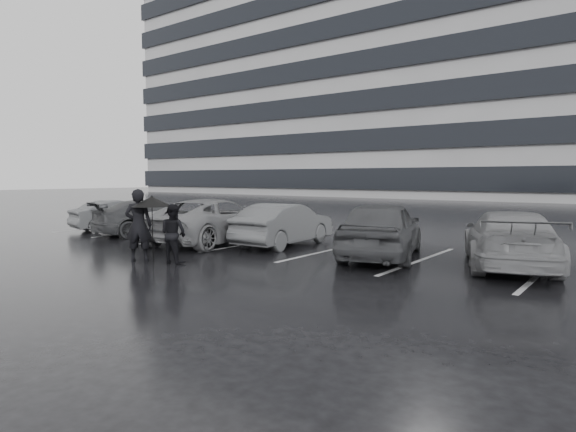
% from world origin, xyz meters
% --- Properties ---
extents(ground, '(160.00, 160.00, 0.00)m').
position_xyz_m(ground, '(0.00, 0.00, 0.00)').
color(ground, black).
rests_on(ground, ground).
extents(office_building, '(61.00, 26.00, 29.00)m').
position_xyz_m(office_building, '(-22.00, 48.00, 14.34)').
color(office_building, '#959698').
rests_on(office_building, ground).
extents(car_main, '(3.07, 4.86, 1.54)m').
position_xyz_m(car_main, '(2.41, 2.28, 0.77)').
color(car_main, black).
rests_on(car_main, ground).
extents(car_west_a, '(1.71, 4.12, 1.33)m').
position_xyz_m(car_west_a, '(-1.11, 2.61, 0.66)').
color(car_west_a, '#2F2F31').
rests_on(car_west_a, ground).
extents(car_west_b, '(3.13, 5.49, 1.45)m').
position_xyz_m(car_west_b, '(-3.39, 1.79, 0.72)').
color(car_west_b, '#535356').
rests_on(car_west_b, ground).
extents(car_west_c, '(2.96, 4.81, 1.30)m').
position_xyz_m(car_west_c, '(-6.85, 2.01, 0.65)').
color(car_west_c, black).
rests_on(car_west_c, ground).
extents(car_west_d, '(2.07, 3.89, 1.22)m').
position_xyz_m(car_west_d, '(-9.17, 2.06, 0.61)').
color(car_west_d, '#2F2F31').
rests_on(car_west_d, ground).
extents(car_east, '(3.31, 5.05, 1.36)m').
position_xyz_m(car_east, '(5.45, 2.88, 0.68)').
color(car_east, '#535356').
rests_on(car_east, ground).
extents(pedestrian_left, '(0.80, 0.78, 1.86)m').
position_xyz_m(pedestrian_left, '(-2.34, -1.93, 0.93)').
color(pedestrian_left, black).
rests_on(pedestrian_left, ground).
extents(pedestrian_right, '(0.77, 0.62, 1.49)m').
position_xyz_m(pedestrian_right, '(-1.41, -1.57, 0.74)').
color(pedestrian_right, black).
rests_on(pedestrian_right, ground).
extents(umbrella, '(1.00, 1.00, 1.69)m').
position_xyz_m(umbrella, '(-1.94, -1.80, 1.54)').
color(umbrella, black).
rests_on(umbrella, ground).
extents(stall_stripes, '(19.72, 5.00, 0.00)m').
position_xyz_m(stall_stripes, '(-0.80, 2.50, 0.00)').
color(stall_stripes, '#AFAFB1').
rests_on(stall_stripes, ground).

